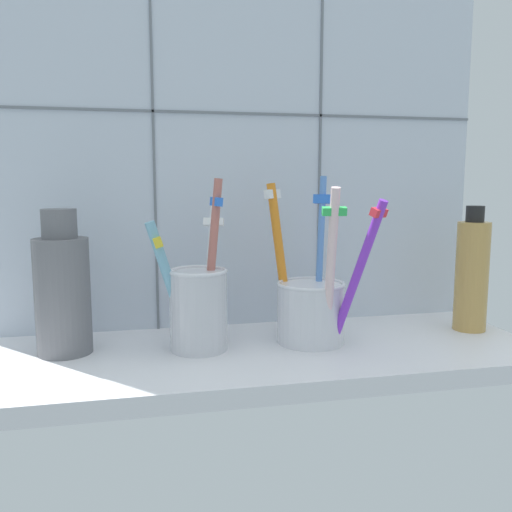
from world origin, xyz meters
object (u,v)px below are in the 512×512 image
object	(u,v)px
toothbrush_cup_left	(198,303)
ceramic_vase	(62,290)
soap_bottle	(472,274)
toothbrush_cup_right	(312,304)

from	to	relation	value
toothbrush_cup_left	ceramic_vase	distance (cm)	14.72
soap_bottle	toothbrush_cup_right	bearing A→B (deg)	-177.59
toothbrush_cup_left	toothbrush_cup_right	xyz separation A→B (cm)	(13.12, -0.33, -0.71)
toothbrush_cup_right	ceramic_vase	world-z (taller)	toothbrush_cup_right
toothbrush_cup_right	toothbrush_cup_left	bearing A→B (deg)	178.56
toothbrush_cup_left	toothbrush_cup_right	distance (cm)	13.15
toothbrush_cup_right	soap_bottle	bearing A→B (deg)	2.41
toothbrush_cup_left	soap_bottle	size ratio (longest dim) A/B	1.21
toothbrush_cup_left	soap_bottle	distance (cm)	34.45
toothbrush_cup_left	soap_bottle	world-z (taller)	toothbrush_cup_left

